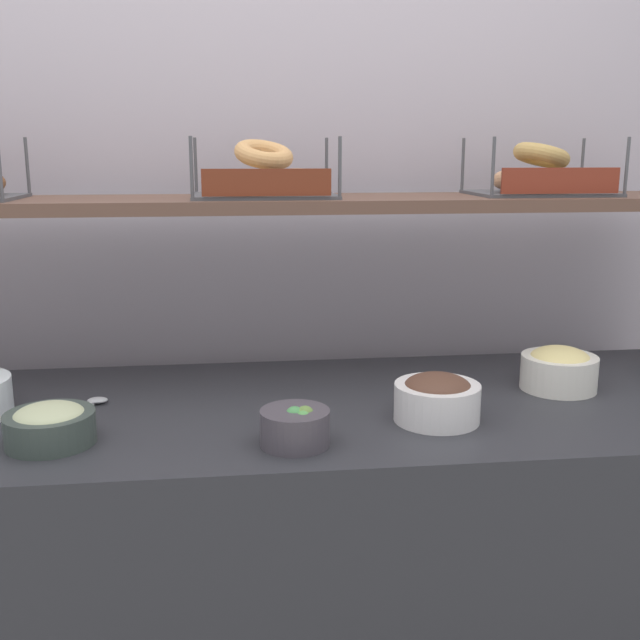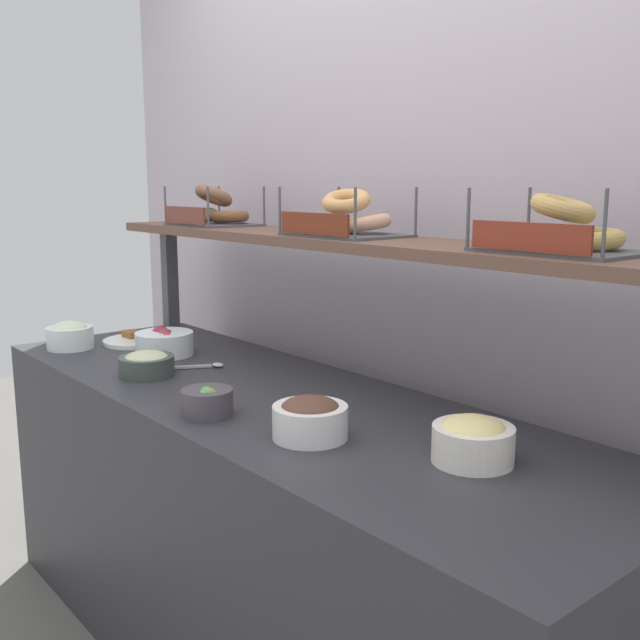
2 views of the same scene
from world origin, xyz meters
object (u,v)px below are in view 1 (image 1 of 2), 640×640
Objects in this scene: bowl_tuna_salad at (50,424)px; bowl_veggie_mix at (296,426)px; bowl_egg_salad at (559,368)px; bagel_basket_sesame at (540,177)px; serving_spoon_near_plate at (86,406)px; bowl_chocolate_spread at (437,398)px; bagel_basket_plain at (263,178)px.

bowl_tuna_salad and bowl_veggie_mix have the same top height.
bowl_egg_salad is 0.49m from bagel_basket_sesame.
bowl_veggie_mix is 0.39× the size of bagel_basket_sesame.
serving_spoon_near_plate is at bearing -179.21° from bowl_egg_salad.
bowl_tuna_salad is 1.28m from bagel_basket_sesame.
bagel_basket_sesame is at bearing 48.43° from bowl_chocolate_spread.
bowl_veggie_mix is 0.94m from bagel_basket_sesame.
bagel_basket_plain is (-0.03, 0.49, 0.44)m from bowl_veggie_mix.
serving_spoon_near_plate is at bearing -148.92° from bagel_basket_plain.
bagel_basket_plain is (0.43, 0.43, 0.44)m from bowl_tuna_salad.
bowl_egg_salad reaches higher than serving_spoon_near_plate.
bowl_egg_salad reaches higher than bowl_veggie_mix.
bowl_chocolate_spread reaches higher than bowl_tuna_salad.
bowl_egg_salad is (1.09, 0.20, 0.01)m from bowl_tuna_salad.
bowl_egg_salad is 0.82m from bagel_basket_plain.
bowl_egg_salad is at bearing 26.74° from bowl_chocolate_spread.
bowl_chocolate_spread is at bearing 17.62° from bowl_veggie_mix.
bowl_chocolate_spread is at bearing -131.57° from bagel_basket_sesame.
bagel_basket_sesame is (0.66, 0.50, 0.44)m from bowl_veggie_mix.
bagel_basket_plain is at bearing 44.88° from bowl_tuna_salad.
bowl_chocolate_spread is 1.01× the size of bowl_egg_salad.
bagel_basket_sesame is (0.03, 0.24, 0.43)m from bowl_egg_salad.
bowl_chocolate_spread reaches higher than serving_spoon_near_plate.
bagel_basket_sesame is at bearing 37.28° from bowl_veggie_mix.
bowl_veggie_mix is (-0.30, -0.09, -0.01)m from bowl_chocolate_spread.
bowl_egg_salad reaches higher than bowl_tuna_salad.
bagel_basket_sesame is at bearing 21.48° from bowl_tuna_salad.
bowl_chocolate_spread is 0.69m from bagel_basket_sesame.
bowl_tuna_salad is 0.50× the size of bagel_basket_plain.
bagel_basket_plain is at bearing -178.92° from bagel_basket_sesame.
bowl_tuna_salad is 0.97× the size of bowl_egg_salad.
bowl_tuna_salad is at bearing -99.45° from serving_spoon_near_plate.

